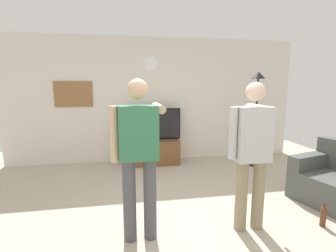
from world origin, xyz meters
name	(u,v)px	position (x,y,z in m)	size (l,w,h in m)	color
ground_plane	(189,231)	(0.00, 0.00, 0.00)	(8.40, 8.40, 0.00)	#B2A893
back_wall	(156,100)	(0.00, 2.95, 1.35)	(6.40, 0.10, 2.70)	silver
tv_stand	(153,152)	(-0.12, 2.60, 0.26)	(1.10, 0.52, 0.52)	brown
television	(152,124)	(-0.12, 2.65, 0.86)	(1.20, 0.07, 0.67)	black
wall_clock	(151,64)	(-0.12, 2.89, 2.14)	(0.30, 0.30, 0.03)	white
framed_picture	(73,94)	(-1.74, 2.90, 1.50)	(0.77, 0.04, 0.53)	olive
floor_lamp	(257,99)	(1.99, 2.16, 1.40)	(0.32, 0.32, 1.95)	black
person_standing_nearer_lamp	(139,151)	(-0.57, -0.04, 0.99)	(0.58, 0.78, 1.75)	#4C4C51
person_standing_nearer_couch	(252,149)	(0.71, -0.06, 0.97)	(0.57, 0.78, 1.72)	gray
beverage_bottle	(323,216)	(1.62, -0.19, 0.12)	(0.07, 0.07, 0.31)	#592D19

